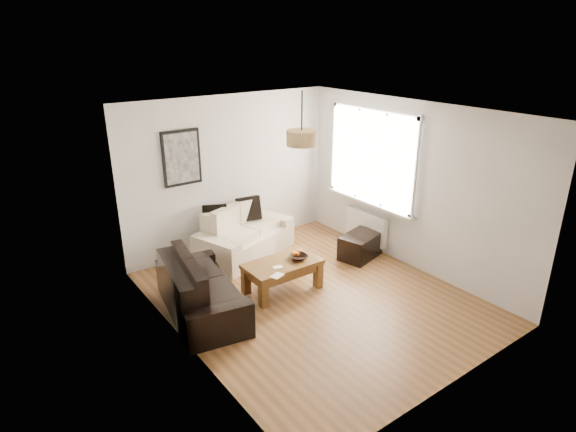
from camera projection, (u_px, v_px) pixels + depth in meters
floor at (313, 297)px, 6.76m from camera, size 4.50×4.50×0.00m
ceiling at (317, 112)px, 5.82m from camera, size 3.80×4.50×0.00m
wall_back at (230, 173)px, 7.98m from camera, size 3.80×0.04×2.60m
wall_front at (462, 278)px, 4.59m from camera, size 3.80×0.04×2.60m
wall_left at (181, 247)px, 5.24m from camera, size 0.04×4.50×2.60m
wall_right at (411, 186)px, 7.33m from camera, size 0.04×4.50×2.60m
window_bay at (372, 157)px, 7.81m from camera, size 0.14×1.90×1.60m
radiator at (366, 226)px, 8.22m from camera, size 0.10×0.90×0.52m
poster at (182, 158)px, 7.35m from camera, size 0.62×0.04×0.87m
pendant_shade at (302, 138)px, 6.18m from camera, size 0.40×0.40×0.20m
loveseat_cream at (245, 232)px, 7.93m from camera, size 1.82×1.35×0.81m
sofa_leather at (201, 287)px, 6.28m from camera, size 1.12×1.83×0.74m
coffee_table at (283, 276)px, 6.88m from camera, size 1.10×0.61×0.45m
ottoman at (360, 246)px, 7.90m from camera, size 0.80×0.62×0.41m
cushion_left at (215, 217)px, 7.73m from camera, size 0.41×0.28×0.39m
cushion_right at (249, 209)px, 8.09m from camera, size 0.42×0.18×0.40m
fruit_bowl at (299, 257)px, 6.88m from camera, size 0.26×0.26×0.06m
orange_a at (297, 254)px, 6.95m from camera, size 0.07×0.07×0.06m
orange_b at (300, 252)px, 7.02m from camera, size 0.09×0.09×0.07m
orange_c at (294, 254)px, 6.96m from camera, size 0.09×0.09×0.08m
papers at (277, 276)px, 6.41m from camera, size 0.21×0.17×0.01m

